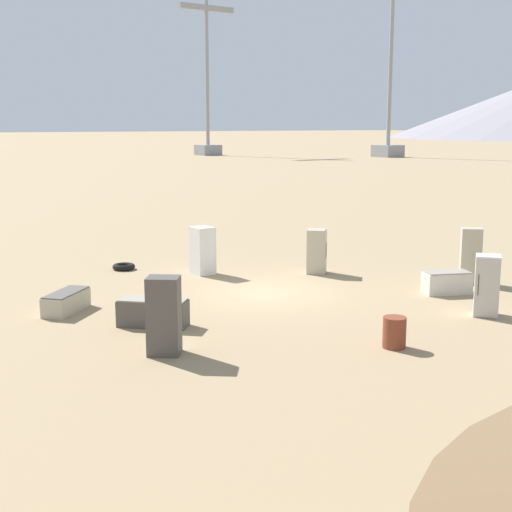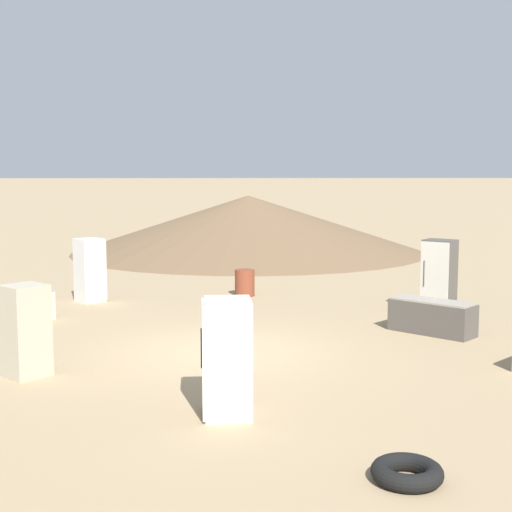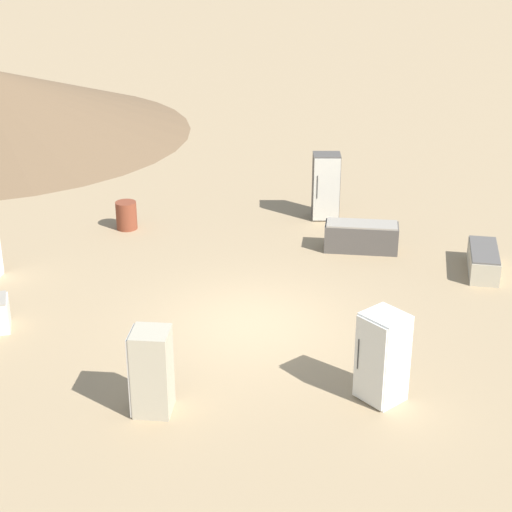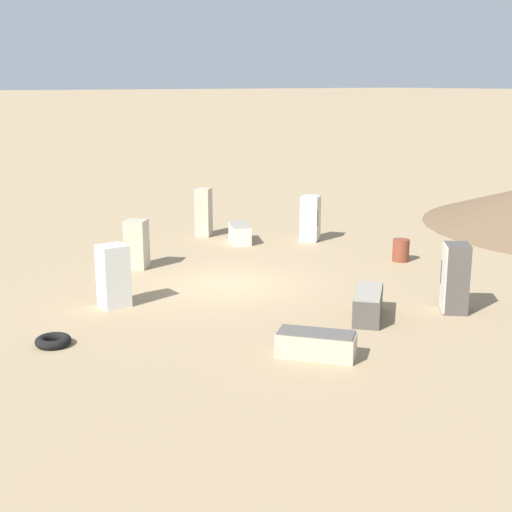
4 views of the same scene
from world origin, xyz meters
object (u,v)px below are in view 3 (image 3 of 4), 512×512
Objects in this scene: discarded_fridge_5 at (326,186)px; discarded_fridge_0 at (361,237)px; discarded_fridge_4 at (151,372)px; discarded_fridge_2 at (483,261)px; rusty_barrel at (126,215)px; discarded_fridge_1 at (382,357)px.

discarded_fridge_0 is at bearing 108.41° from discarded_fridge_5.
discarded_fridge_5 is at bearing -16.07° from discarded_fridge_4.
discarded_fridge_0 is 3.15m from discarded_fridge_2.
rusty_barrel is at bearing 16.40° from discarded_fridge_4.
discarded_fridge_1 is 0.92× the size of discarded_fridge_5.
discarded_fridge_4 reaches higher than discarded_fridge_0.
discarded_fridge_0 is 1.13× the size of discarded_fridge_4.
discarded_fridge_5 reaches higher than discarded_fridge_1.
discarded_fridge_1 is 0.97× the size of discarded_fridge_2.
discarded_fridge_1 is 4.20m from discarded_fridge_4.
discarded_fridge_2 is (6.08, 2.29, -0.57)m from discarded_fridge_1.
discarded_fridge_4 is 9.06m from rusty_barrel.
discarded_fridge_5 is at bearing -154.92° from discarded_fridge_0.
discarded_fridge_1 is (-4.72, -5.13, 0.49)m from discarded_fridge_0.
discarded_fridge_1 is 10.33m from rusty_barrel.
discarded_fridge_4 is at bearing -130.77° from discarded_fridge_2.
rusty_barrel is at bearing 8.85° from discarded_fridge_5.
discarded_fridge_1 is at bearing 92.49° from discarded_fridge_5.
discarded_fridge_4 is 2.10× the size of rusty_barrel.
discarded_fridge_1 is 2.25× the size of rusty_barrel.
discarded_fridge_1 is 6.52m from discarded_fridge_2.
rusty_barrel is at bearing -5.33° from discarded_fridge_1.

